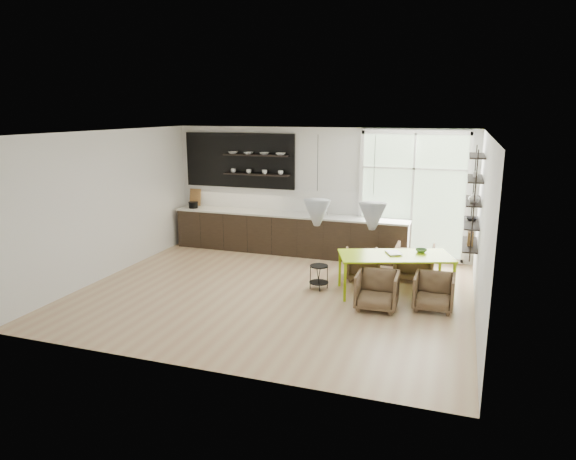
% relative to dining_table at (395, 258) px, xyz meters
% --- Properties ---
extents(room, '(7.02, 6.01, 2.91)m').
position_rel_dining_table_xyz_m(room, '(-1.52, 0.42, 0.78)').
color(room, '#D3B285').
rests_on(room, ground).
extents(kitchen_run, '(5.54, 0.69, 2.75)m').
position_rel_dining_table_xyz_m(kitchen_run, '(-2.80, 2.01, -0.08)').
color(kitchen_run, black).
rests_on(kitchen_run, ground).
extents(right_shelving, '(0.26, 1.22, 1.90)m').
position_rel_dining_table_xyz_m(right_shelving, '(1.26, 0.49, 0.97)').
color(right_shelving, black).
rests_on(right_shelving, ground).
extents(dining_table, '(2.18, 1.51, 0.73)m').
position_rel_dining_table_xyz_m(dining_table, '(0.00, 0.00, 0.00)').
color(dining_table, '#9ECB08').
rests_on(dining_table, ground).
extents(armchair_back_left, '(0.78, 0.79, 0.59)m').
position_rel_dining_table_xyz_m(armchair_back_left, '(-0.71, 0.66, -0.38)').
color(armchair_back_left, brown).
rests_on(armchair_back_left, ground).
extents(armchair_back_right, '(0.75, 0.77, 0.69)m').
position_rel_dining_table_xyz_m(armchair_back_right, '(0.27, 0.98, -0.33)').
color(armchair_back_right, brown).
rests_on(armchair_back_right, ground).
extents(armchair_front_left, '(0.70, 0.72, 0.64)m').
position_rel_dining_table_xyz_m(armchair_front_left, '(-0.18, -0.84, -0.36)').
color(armchair_front_left, brown).
rests_on(armchair_front_left, ground).
extents(armchair_front_right, '(0.65, 0.67, 0.61)m').
position_rel_dining_table_xyz_m(armchair_front_right, '(0.73, -0.56, -0.37)').
color(armchair_front_right, brown).
rests_on(armchair_front_right, ground).
extents(wire_stool, '(0.36, 0.36, 0.46)m').
position_rel_dining_table_xyz_m(wire_stool, '(-1.37, -0.21, -0.38)').
color(wire_stool, black).
rests_on(wire_stool, ground).
extents(table_book, '(0.35, 0.39, 0.03)m').
position_rel_dining_table_xyz_m(table_book, '(-0.15, 0.01, 0.06)').
color(table_book, white).
rests_on(table_book, dining_table).
extents(table_bowl, '(0.28, 0.28, 0.06)m').
position_rel_dining_table_xyz_m(table_bowl, '(0.43, 0.33, 0.08)').
color(table_bowl, '#4A7341').
rests_on(table_bowl, dining_table).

